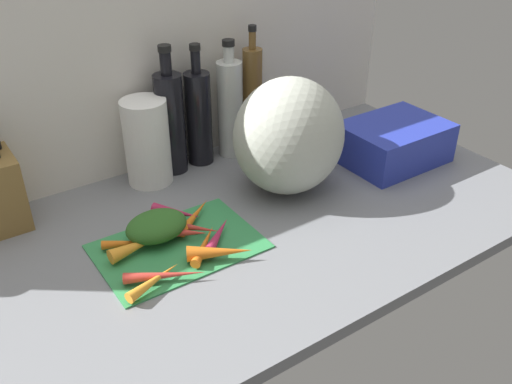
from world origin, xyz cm
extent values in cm
cube|color=slate|center=(0.00, 0.00, -1.50)|extent=(170.00, 80.00, 3.00)
cube|color=silver|center=(0.00, 38.50, 30.00)|extent=(170.00, 3.00, 60.00)
cube|color=#338C4C|center=(-7.72, -0.96, 0.40)|extent=(35.22, 24.23, 0.80)
cone|color=red|center=(-15.48, -10.31, 1.98)|extent=(15.73, 9.53, 2.35)
cone|color=orange|center=(-16.65, 3.93, 1.82)|extent=(12.04, 7.43, 2.03)
cone|color=#B2264C|center=(0.71, -4.17, 1.99)|extent=(11.19, 10.05, 2.37)
cone|color=orange|center=(-3.69, -5.65, 1.91)|extent=(11.57, 11.42, 2.22)
cone|color=orange|center=(-2.76, -10.60, 2.55)|extent=(13.86, 9.66, 3.51)
cone|color=#B2264C|center=(-3.18, 8.49, 2.32)|extent=(9.78, 11.14, 3.03)
cone|color=red|center=(-6.21, 0.56, 2.45)|extent=(11.62, 9.73, 3.29)
cone|color=orange|center=(-16.49, 1.44, 2.44)|extent=(12.41, 4.43, 3.28)
cone|color=red|center=(-3.28, 1.68, 2.11)|extent=(11.59, 12.44, 2.62)
cone|color=orange|center=(-0.30, 5.43, 1.95)|extent=(13.19, 10.75, 2.30)
cone|color=orange|center=(-17.94, -10.56, 1.99)|extent=(13.42, 6.48, 2.38)
ellipsoid|color=#2D6023|center=(-10.27, 4.06, 3.75)|extent=(13.97, 10.74, 5.91)
ellipsoid|color=#B2B7A8|center=(27.69, 6.15, 14.77)|extent=(28.34, 26.24, 29.55)
cylinder|color=white|center=(0.25, 29.50, 11.34)|extent=(11.66, 11.66, 22.67)
cylinder|color=black|center=(8.04, 31.60, 13.51)|extent=(7.47, 7.47, 27.02)
cylinder|color=black|center=(8.04, 31.60, 30.00)|extent=(2.93, 2.93, 5.95)
cylinder|color=black|center=(8.04, 31.60, 33.77)|extent=(3.36, 3.36, 1.60)
cylinder|color=black|center=(16.57, 31.85, 12.86)|extent=(7.07, 7.07, 25.72)
cylinder|color=black|center=(16.57, 31.85, 28.76)|extent=(2.51, 2.51, 6.08)
cylinder|color=black|center=(16.57, 31.85, 32.60)|extent=(2.89, 2.89, 1.60)
cylinder|color=silver|center=(26.16, 31.16, 13.55)|extent=(7.05, 7.05, 27.10)
cylinder|color=silver|center=(26.16, 31.16, 29.31)|extent=(2.92, 2.92, 4.41)
cylinder|color=black|center=(26.16, 31.16, 32.31)|extent=(3.36, 3.36, 1.60)
cylinder|color=brown|center=(33.75, 31.24, 14.67)|extent=(5.54, 5.54, 29.34)
cylinder|color=brown|center=(33.75, 31.24, 31.75)|extent=(1.97, 1.97, 4.82)
cylinder|color=black|center=(33.75, 31.24, 34.95)|extent=(2.26, 2.26, 1.60)
cube|color=#2838AD|center=(61.43, 1.94, 5.59)|extent=(28.12, 20.96, 11.17)
camera|label=1|loc=(-49.63, -93.10, 74.44)|focal=39.33mm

